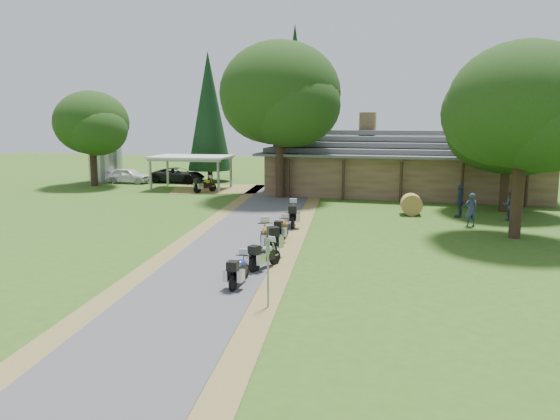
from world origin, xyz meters
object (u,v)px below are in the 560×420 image
(motorcycle_row_d, at_px, (282,228))
(motorcycle_row_b, at_px, (265,254))
(silo, at_px, (105,147))
(car_white_sedan, at_px, (128,174))
(motorcycle_row_c, at_px, (268,236))
(hay_bale, at_px, (411,204))
(motorcycle_row_a, at_px, (239,269))
(motorcycle_carport_a, at_px, (205,184))
(car_dark_suv, at_px, (178,171))
(lodge, at_px, (405,162))
(carport, at_px, (192,172))
(motorcycle_row_e, at_px, (293,213))

(motorcycle_row_d, bearing_deg, motorcycle_row_b, -173.28)
(silo, height_order, car_white_sedan, silo)
(motorcycle_row_c, relative_size, hay_bale, 1.71)
(motorcycle_row_a, distance_m, motorcycle_row_c, 4.76)
(car_white_sedan, bearing_deg, motorcycle_carport_a, -114.89)
(car_white_sedan, xyz_separation_m, car_dark_suv, (4.06, 1.63, 0.15))
(silo, height_order, motorcycle_row_d, silo)
(lodge, height_order, motorcycle_carport_a, lodge)
(lodge, xyz_separation_m, motorcycle_row_d, (-4.77, -18.22, -1.86))
(motorcycle_row_d, xyz_separation_m, hay_bale, (5.67, 8.81, 0.04))
(hay_bale, bearing_deg, motorcycle_row_c, -116.25)
(carport, xyz_separation_m, motorcycle_carport_a, (1.89, -1.71, -0.71))
(carport, bearing_deg, car_white_sedan, 158.06)
(silo, distance_m, motorcycle_row_e, 27.59)
(car_dark_suv, xyz_separation_m, motorcycle_row_c, (15.37, -22.94, -0.28))
(motorcycle_row_e, bearing_deg, car_dark_suv, 29.19)
(lodge, distance_m, motorcycle_row_c, 21.35)
(carport, height_order, motorcycle_row_e, carport)
(car_white_sedan, xyz_separation_m, motorcycle_row_e, (19.02, -15.28, -0.17))
(motorcycle_row_c, distance_m, motorcycle_row_d, 2.54)
(carport, height_order, motorcycle_row_d, carport)
(motorcycle_row_e, bearing_deg, motorcycle_row_b, 174.43)
(car_white_sedan, height_order, motorcycle_row_b, car_white_sedan)
(lodge, height_order, motorcycle_row_b, lodge)
(carport, relative_size, motorcycle_row_c, 2.93)
(motorcycle_row_b, distance_m, motorcycle_carport_a, 22.63)
(motorcycle_row_a, relative_size, motorcycle_row_c, 0.80)
(motorcycle_carport_a, xyz_separation_m, hay_bale, (15.95, -6.02, -0.02))
(silo, relative_size, car_white_sedan, 1.19)
(motorcycle_row_c, bearing_deg, motorcycle_row_e, -26.38)
(lodge, bearing_deg, motorcycle_carport_a, -167.32)
(carport, height_order, car_white_sedan, carport)
(motorcycle_row_b, bearing_deg, silo, 61.73)
(car_dark_suv, bearing_deg, motorcycle_row_e, -141.25)
(carport, relative_size, motorcycle_carport_a, 3.32)
(motorcycle_row_e, bearing_deg, motorcycle_carport_a, 28.94)
(motorcycle_row_b, bearing_deg, car_white_sedan, 59.11)
(motorcycle_row_e, bearing_deg, motorcycle_row_d, 173.27)
(motorcycle_row_b, distance_m, motorcycle_row_d, 5.02)
(carport, xyz_separation_m, motorcycle_row_b, (12.83, -21.52, -0.78))
(motorcycle_carport_a, bearing_deg, motorcycle_row_a, -124.84)
(motorcycle_row_b, xyz_separation_m, motorcycle_carport_a, (-10.94, 19.81, 0.06))
(silo, height_order, hay_bale, silo)
(lodge, bearing_deg, hay_bale, -84.58)
(silo, relative_size, motorcycle_row_e, 3.04)
(car_white_sedan, relative_size, car_dark_suv, 0.98)
(motorcycle_row_d, bearing_deg, car_dark_suv, 36.03)
(car_white_sedan, relative_size, motorcycle_carport_a, 2.75)
(lodge, relative_size, motorcycle_row_d, 12.44)
(motorcycle_row_c, height_order, hay_bale, motorcycle_row_c)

